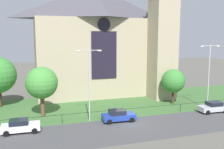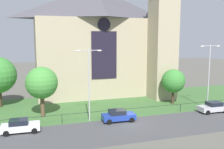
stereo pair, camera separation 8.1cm
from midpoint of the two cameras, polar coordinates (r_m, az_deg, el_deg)
ground at (r=42.00m, az=-0.92°, el=-6.49°), size 160.00×160.00×0.00m
road_asphalt at (r=31.21m, az=5.64°, el=-11.74°), size 120.00×8.00×0.01m
grass_verge at (r=40.15m, az=-0.09°, el=-7.17°), size 120.00×20.00×0.01m
church_building at (r=48.88m, az=-2.63°, el=7.73°), size 23.20×16.20×26.00m
iron_railing at (r=34.97m, az=3.10°, el=-7.84°), size 34.09×0.07×1.13m
tree_right_near at (r=42.42m, az=13.50°, el=-1.41°), size 3.77×3.77×5.64m
tree_left_near at (r=35.58m, az=-15.27°, el=-1.84°), size 4.29×4.29×6.80m
streetlamp_near at (r=32.43m, az=-5.06°, el=-0.41°), size 3.37×0.26×9.26m
streetlamp_far at (r=40.39m, az=20.80°, el=1.06°), size 3.37×0.26×9.64m
parked_car_white at (r=31.29m, az=-19.61°, el=-10.70°), size 4.24×2.10×1.51m
parked_car_blue at (r=33.25m, az=1.47°, el=-9.10°), size 4.25×2.13×1.51m
parked_car_silver at (r=39.92m, az=21.57°, el=-6.74°), size 4.25×2.12×1.51m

